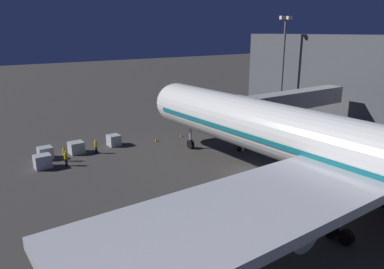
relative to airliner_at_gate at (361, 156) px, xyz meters
The scene contains 13 objects.
ground_plane 14.55m from the airliner_at_gate, 90.00° to the right, with size 320.00×320.00×0.00m, color #383533.
airliner_at_gate is the anchor object (origin of this frame).
jet_bridge 22.60m from the airliner_at_gate, 122.47° to the right, with size 22.68×3.40×7.30m.
apron_floodlight_mast 40.05m from the airliner_at_gate, 129.90° to the right, with size 2.90×0.50×17.99m.
baggage_container_near_belt 33.79m from the airliner_at_gate, 56.72° to the right, with size 1.84×1.55×1.60m, color #B7BABF.
baggage_container_mid_row 34.12m from the airliner_at_gate, 66.80° to the right, with size 1.80×1.76×1.51m, color #B7BABF.
baggage_container_far_row 35.91m from the airliner_at_gate, 61.08° to the right, with size 1.69×1.59×1.52m, color #B7BABF.
baggage_container_spare 32.64m from the airliner_at_gate, 75.79° to the right, with size 1.57×1.72×1.51m, color #B7BABF.
ground_crew_near_nose_gear 31.74m from the airliner_at_gate, 59.57° to the right, with size 0.40×0.40×1.86m.
ground_crew_marshaller_fwd 33.09m from the airliner_at_gate, 61.66° to the right, with size 0.40×0.40×1.77m.
ground_crew_under_port_wing 31.81m from the airliner_at_gate, 69.02° to the right, with size 0.40×0.40×1.87m.
traffic_cone_nose_port 29.99m from the airliner_at_gate, 94.28° to the right, with size 0.36×0.36×0.55m, color orange.
traffic_cone_nose_starboard 29.99m from the airliner_at_gate, 85.72° to the right, with size 0.36×0.36×0.55m, color orange.
Camera 1 is at (27.82, 28.39, 15.53)m, focal length 34.40 mm.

